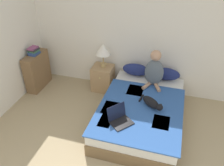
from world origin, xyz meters
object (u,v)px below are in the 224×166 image
at_px(bed, 141,113).
at_px(book_stack_top, 33,51).
at_px(nightstand, 103,78).
at_px(laptop_open, 120,119).
at_px(pillow_far, 166,74).
at_px(table_lamp, 103,50).
at_px(bookshelf, 37,71).
at_px(cat_tabby, 152,103).
at_px(person_sitting, 154,70).
at_px(pillow_near, 136,70).

distance_m(bed, book_stack_top, 2.62).
bearing_deg(bed, nightstand, 140.05).
bearing_deg(bed, book_stack_top, 167.40).
bearing_deg(bed, laptop_open, -113.61).
distance_m(bed, nightstand, 1.34).
bearing_deg(pillow_far, table_lamp, -177.64).
distance_m(table_lamp, bookshelf, 1.59).
distance_m(cat_tabby, laptop_open, 0.69).
distance_m(nightstand, bookshelf, 1.48).
relative_size(bed, book_stack_top, 8.60).
relative_size(person_sitting, nightstand, 1.32).
bearing_deg(person_sitting, bookshelf, -177.49).
height_order(bookshelf, book_stack_top, book_stack_top).
bearing_deg(table_lamp, cat_tabby, -38.09).
relative_size(pillow_near, bookshelf, 0.70).
height_order(person_sitting, table_lamp, person_sitting).
bearing_deg(cat_tabby, pillow_far, 121.54).
distance_m(pillow_far, bookshelf, 2.82).
bearing_deg(pillow_near, bookshelf, -169.92).
relative_size(pillow_near, cat_tabby, 1.23).
height_order(table_lamp, book_stack_top, table_lamp).
height_order(nightstand, table_lamp, table_lamp).
distance_m(nightstand, table_lamp, 0.67).
distance_m(laptop_open, nightstand, 1.66).
xyz_separation_m(pillow_far, nightstand, (-1.34, -0.07, -0.29)).
bearing_deg(cat_tabby, person_sitting, 136.13).
xyz_separation_m(pillow_far, laptop_open, (-0.57, -1.52, -0.07)).
distance_m(cat_tabby, book_stack_top, 2.74).
relative_size(bed, bookshelf, 2.65).
distance_m(person_sitting, cat_tabby, 0.76).
bearing_deg(nightstand, person_sitting, -10.08).
xyz_separation_m(cat_tabby, nightstand, (-1.21, 0.92, -0.24)).
distance_m(pillow_far, table_lamp, 1.39).
distance_m(pillow_far, person_sitting, 0.40).
relative_size(person_sitting, cat_tabby, 1.63).
bearing_deg(cat_tabby, bookshelf, -153.50).
distance_m(pillow_near, nightstand, 0.77).
bearing_deg(pillow_far, bookshelf, -172.17).
height_order(pillow_near, bookshelf, bookshelf).
distance_m(bookshelf, book_stack_top, 0.49).
bearing_deg(person_sitting, laptop_open, -105.70).
distance_m(person_sitting, bookshelf, 2.59).
height_order(cat_tabby, table_lamp, table_lamp).
bearing_deg(nightstand, pillow_far, 3.03).
bearing_deg(laptop_open, table_lamp, 67.13).
bearing_deg(pillow_far, pillow_near, 180.00).
xyz_separation_m(cat_tabby, laptop_open, (-0.44, -0.53, -0.03)).
height_order(pillow_near, pillow_far, same).
relative_size(table_lamp, bookshelf, 0.65).
relative_size(bed, pillow_far, 3.81).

